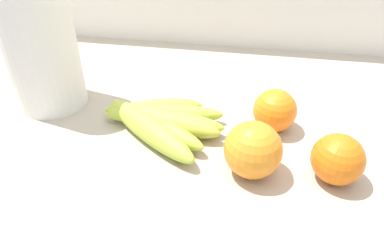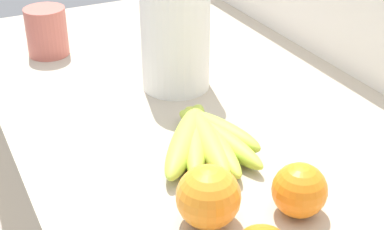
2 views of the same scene
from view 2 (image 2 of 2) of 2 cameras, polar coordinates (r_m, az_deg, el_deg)
name	(u,v)px [view 2 (image 2 of 2)]	position (r m, az deg, el deg)	size (l,w,h in m)	color
wall_back	(384,204)	(1.24, 18.36, -8.28)	(1.90, 0.06, 1.30)	silver
banana_bunch	(204,137)	(0.89, 1.19, -2.21)	(0.22, 0.19, 0.04)	#AEC73F
orange_center	(208,197)	(0.73, 1.62, -8.06)	(0.08, 0.08, 0.08)	orange
orange_back_right	(300,190)	(0.76, 10.54, -7.30)	(0.07, 0.07, 0.07)	orange
paper_towel_roll	(175,20)	(1.04, -1.67, 9.32)	(0.12, 0.12, 0.29)	white
mug	(47,32)	(1.24, -14.12, 7.97)	(0.08, 0.08, 0.10)	#BF6256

